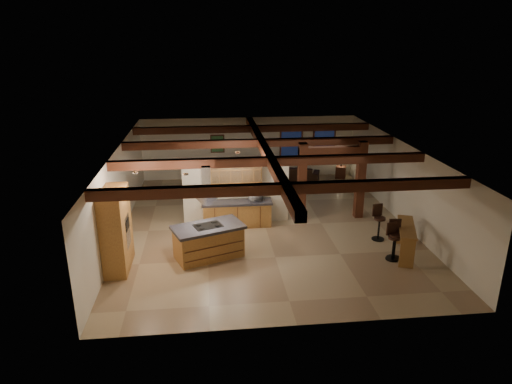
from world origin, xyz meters
TOP-DOWN VIEW (x-y plane):
  - ground at (0.00, 0.00)m, footprint 12.00×12.00m
  - room_walls at (0.00, 0.00)m, footprint 12.00×12.00m
  - ceiling_beams at (0.00, 0.00)m, footprint 10.00×12.00m
  - timber_posts at (2.50, 0.50)m, footprint 2.50×0.30m
  - partition_wall at (-1.00, 0.50)m, footprint 3.80×0.18m
  - pantry_cabinet at (-4.67, -2.60)m, footprint 0.67×1.60m
  - back_counter at (-1.00, 0.11)m, footprint 2.50×0.66m
  - upper_display_cabinet at (-1.00, 0.31)m, footprint 1.80×0.36m
  - range_hood at (-2.04, -2.20)m, footprint 1.10×1.10m
  - back_windows at (2.80, 5.93)m, footprint 2.70×0.07m
  - framed_art at (-1.50, 5.94)m, footprint 0.65×0.05m
  - recessed_cans at (-2.53, -1.93)m, footprint 3.16×2.46m
  - kitchen_island at (-2.04, -2.20)m, footprint 2.38×1.80m
  - dining_table at (-0.54, 2.80)m, footprint 2.09×1.43m
  - sofa at (2.12, 5.37)m, footprint 2.39×1.56m
  - microwave at (-0.32, 0.11)m, footprint 0.51×0.38m
  - bar_counter at (4.03, -2.75)m, footprint 1.07×1.90m
  - side_table at (4.35, 5.41)m, footprint 0.59×0.59m
  - table_lamp at (4.35, 5.41)m, footprint 0.26×0.26m
  - bar_stool_a at (3.61, -2.91)m, footprint 0.43×0.44m
  - bar_stool_b at (3.53, -2.96)m, footprint 0.42×0.44m
  - bar_stool_c at (3.62, -1.52)m, footprint 0.43×0.44m
  - dining_chairs at (-0.54, 2.80)m, footprint 1.87×1.87m

SIDE VIEW (x-z plane):
  - ground at x=0.00m, z-range 0.00..0.00m
  - side_table at x=4.35m, z-range 0.00..0.57m
  - sofa at x=2.12m, z-range 0.00..0.65m
  - dining_table at x=-0.54m, z-range 0.00..0.67m
  - back_counter at x=-1.00m, z-range 0.01..0.95m
  - kitchen_island at x=-2.04m, z-range 0.00..1.05m
  - dining_chairs at x=-0.54m, z-range 0.01..1.10m
  - bar_stool_b at x=3.53m, z-range 0.01..1.17m
  - bar_stool_c at x=3.62m, z-range 0.01..1.22m
  - bar_stool_a at x=3.61m, z-range 0.01..1.25m
  - bar_counter at x=4.03m, z-range 0.17..1.14m
  - table_lamp at x=4.35m, z-range 0.63..0.94m
  - microwave at x=-0.32m, z-range 0.94..1.20m
  - partition_wall at x=-1.00m, z-range 0.00..2.20m
  - pantry_cabinet at x=-4.67m, z-range 0.00..2.40m
  - back_windows at x=2.80m, z-range 0.65..2.35m
  - framed_art at x=-1.50m, z-range 1.27..2.12m
  - timber_posts at x=2.50m, z-range 0.31..3.21m
  - room_walls at x=0.00m, z-range -4.22..7.78m
  - range_hood at x=-2.04m, z-range 1.08..2.48m
  - upper_display_cabinet at x=-1.00m, z-range 1.37..2.33m
  - ceiling_beams at x=0.00m, z-range 2.62..2.90m
  - recessed_cans at x=-2.53m, z-range 2.85..2.89m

